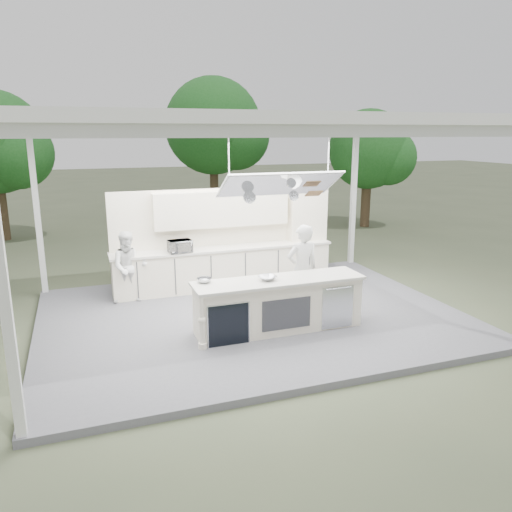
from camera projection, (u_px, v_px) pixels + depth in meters
name	position (u px, v px, depth m)	size (l,w,h in m)	color
ground	(252.00, 320.00, 9.86)	(90.00, 90.00, 0.00)	#4C5239
stage_deck	(252.00, 317.00, 9.85)	(8.00, 6.00, 0.12)	#5A5A5F
tent	(252.00, 126.00, 8.95)	(8.20, 6.20, 3.86)	white
demo_island	(278.00, 305.00, 8.94)	(3.10, 0.79, 0.95)	white
back_counter	(224.00, 267.00, 11.45)	(5.08, 0.72, 0.95)	white
back_wall_unit	(240.00, 222.00, 11.56)	(5.05, 0.48, 2.25)	white
tree_cluster	(158.00, 141.00, 17.94)	(19.55, 9.40, 5.85)	#443222
head_chef	(302.00, 269.00, 9.71)	(0.65, 0.42, 1.77)	silver
sous_chef	(129.00, 267.00, 10.36)	(0.74, 0.57, 1.51)	white
toaster_oven	(180.00, 246.00, 10.78)	(0.49, 0.33, 0.27)	silver
bowl_large	(268.00, 278.00, 8.78)	(0.31, 0.31, 0.08)	#BABBC1
bowl_small	(204.00, 280.00, 8.64)	(0.26, 0.26, 0.08)	#B0B2B7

